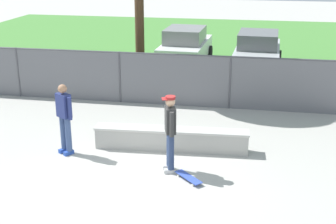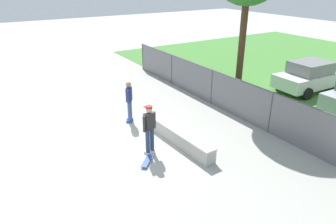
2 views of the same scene
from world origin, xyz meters
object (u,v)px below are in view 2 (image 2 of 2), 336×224
at_px(car_white, 310,76).
at_px(bystander, 129,100).
at_px(skateboard, 147,161).
at_px(concrete_ledge, 176,135).
at_px(skateboarder, 149,128).

relative_size(car_white, bystander, 2.35).
relative_size(skateboard, car_white, 0.17).
height_order(skateboard, bystander, bystander).
bearing_deg(car_white, bystander, -98.60).
xyz_separation_m(concrete_ledge, skateboarder, (0.20, -1.25, 0.74)).
distance_m(car_white, bystander, 10.26).
relative_size(skateboarder, bystander, 1.01).
xyz_separation_m(concrete_ledge, skateboard, (0.68, -1.63, -0.22)).
xyz_separation_m(skateboarder, skateboard, (0.49, -0.39, -0.96)).
bearing_deg(skateboarder, concrete_ledge, 98.97).
distance_m(concrete_ledge, bystander, 2.77).
relative_size(concrete_ledge, skateboarder, 2.17).
xyz_separation_m(concrete_ledge, car_white, (-1.04, 9.42, 0.55)).
height_order(skateboarder, skateboard, skateboarder).
relative_size(concrete_ledge, skateboard, 5.62).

